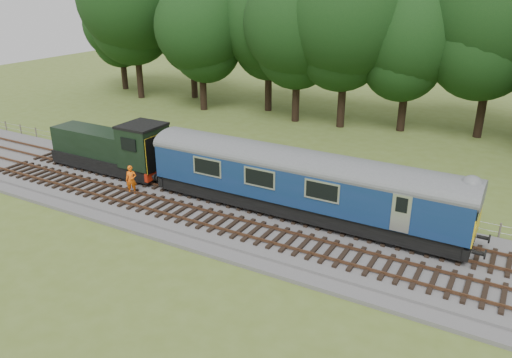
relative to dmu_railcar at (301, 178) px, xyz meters
The scene contains 9 objects.
ground 5.01m from the dmu_railcar, 160.92° to the right, with size 120.00×120.00×0.00m, color #556725.
ballast 4.92m from the dmu_railcar, 160.92° to the right, with size 70.00×7.00×0.35m, color #4C4C4F.
track_north 4.60m from the dmu_railcar, behind, with size 67.20×2.40×0.21m.
track_south 5.49m from the dmu_railcar, 143.45° to the right, with size 67.20×2.40×0.21m.
fence 5.73m from the dmu_railcar, 142.54° to the left, with size 64.00×0.12×1.00m, color #6B6054, non-canonical shape.
tree_line 21.15m from the dmu_railcar, 101.11° to the left, with size 70.00×8.00×18.00m, color black, non-canonical shape.
dmu_railcar is the anchor object (origin of this frame).
shunter_loco 13.94m from the dmu_railcar, behind, with size 8.91×2.60×3.38m.
worker 10.65m from the dmu_railcar, 167.55° to the right, with size 0.66×0.43×1.81m, color #FD620D.
Camera 1 is at (14.30, -21.70, 12.71)m, focal length 35.00 mm.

